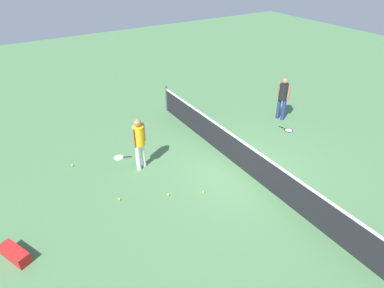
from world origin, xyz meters
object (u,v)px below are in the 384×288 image
Objects in this scene: tennis_ball_baseline at (203,192)px; equipment_bag at (14,253)px; tennis_racket_far_player at (288,130)px; tennis_ball_near_player at (168,195)px; player_far_side at (283,95)px; player_near_side at (139,140)px; tennis_ball_midcourt at (72,165)px; tennis_racket_near_player at (120,158)px; tennis_ball_by_net at (119,199)px.

tennis_ball_baseline is 0.08× the size of equipment_bag.
tennis_racket_far_player is 9.18× the size of tennis_ball_near_player.
tennis_racket_far_player is (0.87, -0.42, -1.00)m from player_far_side.
player_near_side reaches higher than tennis_racket_far_player.
equipment_bag is (2.90, -2.02, 0.11)m from tennis_ball_midcourt.
tennis_racket_far_player is 0.72× the size of equipment_bag.
tennis_racket_far_player is (1.59, 6.08, 0.00)m from tennis_racket_near_player.
player_far_side reaches higher than tennis_ball_baseline.
tennis_ball_near_player is at bearing -73.47° from player_far_side.
equipment_bag is (0.97, -9.54, 0.13)m from tennis_racket_far_player.
tennis_ball_midcourt is at bearing 145.19° from equipment_bag.
player_near_side is 2.81× the size of tennis_racket_far_player.
player_near_side is 1.87m from tennis_ball_by_net.
equipment_bag is (-0.37, -4.83, 0.11)m from tennis_ball_baseline.
tennis_racket_near_player is 9.10× the size of tennis_ball_by_net.
player_far_side is 25.76× the size of tennis_ball_midcourt.
player_far_side is (-0.16, 6.10, 0.00)m from player_near_side.
player_near_side is 2.47m from tennis_ball_baseline.
tennis_ball_near_player is 0.08× the size of equipment_bag.
player_far_side is 25.76× the size of tennis_ball_by_net.
player_near_side is 6.11m from player_far_side.
tennis_racket_far_player is (0.71, 5.69, -1.00)m from player_near_side.
player_near_side is 25.76× the size of tennis_ball_by_net.
player_near_side is 4.30m from equipment_bag.
tennis_ball_midcourt is 4.31m from tennis_ball_baseline.
tennis_ball_baseline reaches higher than tennis_racket_near_player.
player_far_side is 2.81× the size of tennis_racket_far_player.
tennis_ball_near_player and tennis_ball_baseline have the same top height.
tennis_ball_by_net is at bearing -46.76° from player_near_side.
tennis_racket_near_player is 3.23m from tennis_ball_baseline.
tennis_racket_far_player is 9.59m from equipment_bag.
tennis_ball_baseline is at bearing 24.90° from tennis_racket_near_player.
tennis_ball_baseline is at bearing 65.77° from tennis_ball_by_net.
player_near_side is 5.82m from tennis_racket_far_player.
tennis_ball_by_net is at bearing -80.22° from player_far_side.
player_far_side reaches higher than tennis_ball_by_net.
player_near_side is at bearing -97.11° from tennis_racket_far_player.
tennis_racket_near_player is 2.55m from tennis_ball_near_player.
tennis_racket_far_player is 4.90m from tennis_ball_baseline.
tennis_ball_by_net is 2.34m from tennis_ball_baseline.
tennis_ball_near_player is 1.34m from tennis_ball_by_net.
tennis_ball_near_player reaches higher than tennis_racket_far_player.
player_near_side is 1.90m from tennis_ball_near_player.
equipment_bag is at bearing -66.44° from player_near_side.
tennis_ball_near_player is 0.99m from tennis_ball_baseline.
player_near_side is 2.41m from tennis_ball_midcourt.
tennis_ball_midcourt reaches higher than tennis_racket_near_player.
tennis_racket_far_player is at bearing -25.69° from player_far_side.
tennis_racket_far_player is 7.77m from tennis_ball_midcourt.
tennis_ball_by_net and tennis_ball_baseline have the same top height.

